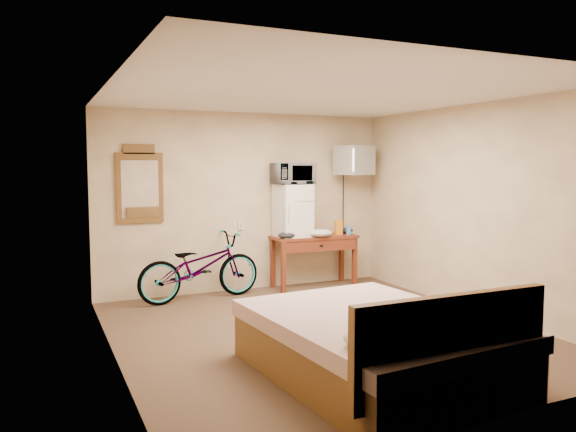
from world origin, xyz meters
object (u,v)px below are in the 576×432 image
object	(u,v)px
desk	(315,245)
bicycle	(200,267)
mini_fridge	(293,211)
microwave	(293,174)
bed	(378,344)
crt_television	(354,160)
wall_mirror	(140,185)
blue_cup	(349,230)

from	to	relation	value
desk	bicycle	size ratio (longest dim) A/B	0.75
mini_fridge	microwave	world-z (taller)	microwave
bicycle	bed	bearing A→B (deg)	-177.23
desk	mini_fridge	size ratio (longest dim) A/B	1.68
bicycle	microwave	bearing A→B (deg)	-91.69
crt_television	bicycle	bearing A→B (deg)	-177.74
wall_mirror	microwave	bearing A→B (deg)	-5.60
microwave	wall_mirror	xyz separation A→B (m)	(-2.10, 0.21, -0.14)
microwave	blue_cup	bearing A→B (deg)	-10.74
desk	bicycle	bearing A→B (deg)	-177.50
microwave	crt_television	world-z (taller)	crt_television
crt_television	bed	size ratio (longest dim) A/B	0.28
wall_mirror	bicycle	size ratio (longest dim) A/B	0.61
microwave	bicycle	size ratio (longest dim) A/B	0.33
microwave	blue_cup	distance (m)	1.20
mini_fridge	crt_television	bearing A→B (deg)	-2.64
mini_fridge	wall_mirror	xyz separation A→B (m)	(-2.10, 0.21, 0.39)
bicycle	wall_mirror	bearing A→B (deg)	56.03
crt_television	bed	world-z (taller)	crt_television
microwave	bed	bearing A→B (deg)	-105.84
mini_fridge	bed	bearing A→B (deg)	-103.43
desk	blue_cup	world-z (taller)	blue_cup
mini_fridge	blue_cup	size ratio (longest dim) A/B	5.81
crt_television	bicycle	world-z (taller)	crt_television
blue_cup	bed	distance (m)	3.75
mini_fridge	bicycle	bearing A→B (deg)	-174.34
mini_fridge	blue_cup	world-z (taller)	mini_fridge
desk	bed	bearing A→B (deg)	-108.82
desk	bed	size ratio (longest dim) A/B	0.55
mini_fridge	crt_television	xyz separation A→B (m)	(0.98, -0.05, 0.72)
bed	blue_cup	bearing A→B (deg)	63.21
blue_cup	crt_television	world-z (taller)	crt_television
desk	crt_television	bearing A→B (deg)	1.62
microwave	desk	bearing A→B (deg)	-13.41
desk	bicycle	world-z (taller)	bicycle
microwave	bed	world-z (taller)	microwave
microwave	blue_cup	xyz separation A→B (m)	(0.85, -0.12, -0.84)
desk	wall_mirror	distance (m)	2.60
mini_fridge	blue_cup	distance (m)	0.91
desk	wall_mirror	size ratio (longest dim) A/B	1.24
desk	bed	distance (m)	3.58
desk	microwave	size ratio (longest dim) A/B	2.28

